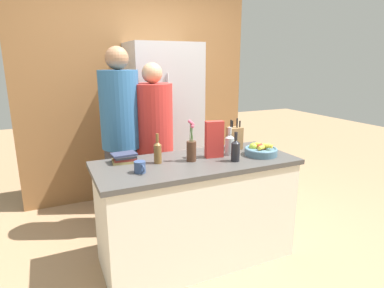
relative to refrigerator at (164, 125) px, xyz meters
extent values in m
plane|color=#A37F5B|center=(-0.19, -1.31, -0.94)|extent=(14.00, 14.00, 0.00)
cube|color=silver|center=(-0.19, -1.31, -0.52)|extent=(1.58, 0.67, 0.85)
cube|color=#474442|center=(-0.19, -1.31, -0.07)|extent=(1.65, 0.70, 0.04)
cube|color=olive|center=(-0.19, 0.36, 0.36)|extent=(2.85, 0.12, 2.60)
cube|color=#B7B7BC|center=(0.00, 0.00, 0.00)|extent=(0.79, 0.60, 1.88)
cylinder|color=#B7B7BC|center=(-0.06, -0.31, 0.09)|extent=(0.02, 0.02, 1.04)
cylinder|color=slate|center=(0.38, -1.40, -0.03)|extent=(0.28, 0.28, 0.05)
torus|color=slate|center=(0.38, -1.40, 0.00)|extent=(0.28, 0.28, 0.02)
sphere|color=red|center=(0.39, -1.39, 0.01)|extent=(0.08, 0.08, 0.08)
sphere|color=#99B233|center=(0.35, -1.34, 0.01)|extent=(0.08, 0.08, 0.08)
cylinder|color=yellow|center=(0.40, -1.41, 0.02)|extent=(0.16, 0.08, 0.03)
cylinder|color=yellow|center=(0.40, -1.41, 0.03)|extent=(0.11, 0.15, 0.03)
cube|color=olive|center=(0.28, -1.13, 0.05)|extent=(0.13, 0.11, 0.20)
cylinder|color=black|center=(0.24, -1.13, 0.18)|extent=(0.01, 0.01, 0.08)
cylinder|color=black|center=(0.27, -1.11, 0.18)|extent=(0.01, 0.01, 0.07)
cylinder|color=black|center=(0.30, -1.14, 0.19)|extent=(0.01, 0.01, 0.09)
cylinder|color=black|center=(0.33, -1.14, 0.18)|extent=(0.01, 0.01, 0.07)
cylinder|color=#4C2D1E|center=(-0.23, -1.30, 0.03)|extent=(0.08, 0.08, 0.16)
cylinder|color=#477538|center=(-0.23, -1.30, 0.18)|extent=(0.01, 0.02, 0.14)
sphere|color=#C64C66|center=(-0.22, -1.30, 0.25)|extent=(0.03, 0.03, 0.03)
cylinder|color=#477538|center=(-0.23, -1.29, 0.17)|extent=(0.02, 0.01, 0.12)
sphere|color=#C64C66|center=(-0.23, -1.29, 0.23)|extent=(0.03, 0.03, 0.03)
cylinder|color=#477538|center=(-0.24, -1.30, 0.19)|extent=(0.02, 0.02, 0.16)
sphere|color=#C64C66|center=(-0.25, -1.29, 0.27)|extent=(0.03, 0.03, 0.03)
cylinder|color=#477538|center=(-0.24, -1.31, 0.19)|extent=(0.02, 0.02, 0.15)
sphere|color=#C64C66|center=(-0.24, -1.31, 0.26)|extent=(0.03, 0.03, 0.03)
cylinder|color=#477538|center=(-0.23, -1.31, 0.17)|extent=(0.02, 0.01, 0.12)
sphere|color=#C64C66|center=(-0.23, -1.32, 0.24)|extent=(0.03, 0.03, 0.03)
cube|color=red|center=(-0.02, -1.28, 0.10)|extent=(0.16, 0.08, 0.31)
cylinder|color=#334770|center=(-0.69, -1.40, -0.01)|extent=(0.08, 0.08, 0.09)
torus|color=#334770|center=(-0.68, -1.45, -0.01)|extent=(0.02, 0.06, 0.06)
cube|color=#99844C|center=(-0.74, -1.10, -0.04)|extent=(0.19, 0.17, 0.02)
cube|color=maroon|center=(-0.73, -1.11, -0.02)|extent=(0.19, 0.16, 0.02)
cube|color=#232328|center=(-0.73, -1.12, 0.00)|extent=(0.17, 0.14, 0.02)
cube|color=#2D334C|center=(-0.74, -1.10, 0.01)|extent=(0.20, 0.14, 0.02)
cylinder|color=#B2BCC1|center=(0.14, -1.27, 0.02)|extent=(0.08, 0.08, 0.15)
cone|color=#B2BCC1|center=(0.14, -1.27, 0.11)|extent=(0.08, 0.08, 0.03)
cylinder|color=#B2BCC1|center=(0.14, -1.27, 0.16)|extent=(0.03, 0.03, 0.06)
cylinder|color=black|center=(0.09, -1.45, 0.02)|extent=(0.07, 0.07, 0.15)
cone|color=black|center=(0.09, -1.45, 0.11)|extent=(0.07, 0.07, 0.03)
cylinder|color=black|center=(0.09, -1.45, 0.16)|extent=(0.03, 0.03, 0.06)
cylinder|color=brown|center=(-0.50, -1.24, 0.02)|extent=(0.06, 0.06, 0.15)
cone|color=brown|center=(-0.50, -1.24, 0.11)|extent=(0.06, 0.06, 0.03)
cylinder|color=brown|center=(-0.50, -1.24, 0.16)|extent=(0.02, 0.02, 0.06)
cube|color=#383842|center=(-0.64, -0.58, -0.50)|extent=(0.31, 0.23, 0.87)
cylinder|color=#2D6093|center=(-0.64, -0.58, 0.29)|extent=(0.37, 0.37, 0.73)
sphere|color=#996B4C|center=(-0.64, -0.58, 0.76)|extent=(0.21, 0.21, 0.21)
cube|color=#383842|center=(-0.33, -0.62, -0.54)|extent=(0.33, 0.25, 0.80)
cylinder|color=red|center=(-0.33, -0.62, 0.20)|extent=(0.38, 0.38, 0.67)
sphere|color=tan|center=(-0.33, -0.62, 0.63)|extent=(0.19, 0.19, 0.19)
camera|label=1|loc=(-1.27, -3.57, 0.73)|focal=30.00mm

